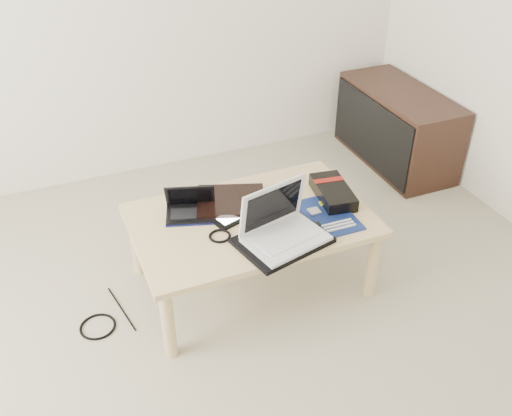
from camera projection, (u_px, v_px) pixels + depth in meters
name	position (u px, v px, depth m)	size (l,w,h in m)	color
ground	(217.00, 414.00, 2.24)	(4.00, 4.00, 0.00)	#BDB399
coffee_table	(251.00, 226.00, 2.68)	(1.10, 0.70, 0.40)	#DFBB86
media_cabinet	(396.00, 127.00, 3.77)	(0.41, 0.90, 0.50)	#341F15
book	(231.00, 202.00, 2.74)	(0.39, 0.36, 0.03)	black
netbook	(191.00, 208.00, 2.66)	(0.27, 0.23, 0.15)	black
tablet	(232.00, 211.00, 2.69)	(0.29, 0.26, 0.01)	black
remote	(259.00, 200.00, 2.76)	(0.12, 0.22, 0.02)	#B3B3B8
neoprene_sleeve	(282.00, 240.00, 2.49)	(0.38, 0.28, 0.02)	black
white_laptop	(282.00, 227.00, 2.47)	(0.38, 0.31, 0.24)	silver
motherboard	(325.00, 216.00, 2.66)	(0.26, 0.33, 0.02)	#0C1951
gpu_box	(333.00, 192.00, 2.77)	(0.19, 0.32, 0.07)	black
cable_coil	(220.00, 236.00, 2.53)	(0.10, 0.10, 0.01)	black
floor_cable_coil	(98.00, 327.00, 2.62)	(0.17, 0.17, 0.01)	black
floor_cable_trail	(121.00, 309.00, 2.72)	(0.01, 0.01, 0.34)	black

